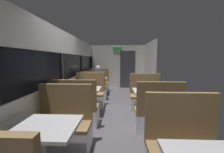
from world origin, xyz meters
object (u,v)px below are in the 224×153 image
object	(u,v)px
bench_far_window_facing_end	(94,91)
bench_rear_aisle_facing_entry	(145,99)
bench_rear_aisle_facing_end	(158,116)
seated_passenger	(98,81)
bench_mid_window_facing_end	(78,112)
dining_table_mid_window	(84,92)
dining_table_far_window	(96,80)
dining_table_rear_aisle	(151,94)
bench_mid_window_facing_entry	(89,96)
dining_table_near_window	(41,133)
bench_near_window_facing_entry	(63,130)
bench_far_window_facing_entry	(99,85)

from	to	relation	value
bench_far_window_facing_end	bench_rear_aisle_facing_entry	size ratio (longest dim) A/B	1.00
bench_rear_aisle_facing_end	seated_passenger	distance (m)	4.21
bench_far_window_facing_end	seated_passenger	size ratio (longest dim) A/B	0.87
bench_rear_aisle_facing_end	bench_mid_window_facing_end	bearing A→B (deg)	173.62
dining_table_mid_window	bench_mid_window_facing_end	xyz separation A→B (m)	(0.00, -0.70, -0.31)
dining_table_far_window	bench_far_window_facing_end	xyz separation A→B (m)	(0.00, -0.70, -0.31)
bench_mid_window_facing_end	bench_far_window_facing_end	bearing A→B (deg)	90.00
seated_passenger	bench_rear_aisle_facing_end	bearing A→B (deg)	-64.78
dining_table_rear_aisle	seated_passenger	world-z (taller)	seated_passenger
bench_mid_window_facing_entry	bench_rear_aisle_facing_end	bearing A→B (deg)	-41.77
dining_table_near_window	seated_passenger	size ratio (longest dim) A/B	0.71
dining_table_far_window	bench_rear_aisle_facing_end	distance (m)	3.66
dining_table_rear_aisle	bench_rear_aisle_facing_entry	size ratio (longest dim) A/B	0.82
seated_passenger	bench_far_window_facing_end	bearing A→B (deg)	-90.00
bench_near_window_facing_entry	bench_mid_window_facing_end	distance (m)	0.88
bench_far_window_facing_entry	dining_table_rear_aisle	bearing A→B (deg)	-60.58
dining_table_mid_window	dining_table_far_window	xyz separation A→B (m)	(0.00, 2.27, 0.00)
dining_table_near_window	dining_table_far_window	world-z (taller)	same
dining_table_mid_window	dining_table_rear_aisle	distance (m)	1.80
bench_mid_window_facing_entry	dining_table_rear_aisle	distance (m)	2.03
bench_far_window_facing_end	bench_far_window_facing_entry	distance (m)	1.40
dining_table_mid_window	bench_rear_aisle_facing_end	distance (m)	2.03
seated_passenger	bench_rear_aisle_facing_entry	bearing A→B (deg)	-53.30
bench_rear_aisle_facing_end	seated_passenger	xyz separation A→B (m)	(-1.79, 3.80, 0.21)
seated_passenger	dining_table_near_window	bearing A→B (deg)	-90.00
bench_near_window_facing_entry	bench_far_window_facing_end	world-z (taller)	same
dining_table_near_window	bench_far_window_facing_end	distance (m)	3.86
bench_mid_window_facing_end	dining_table_rear_aisle	xyz separation A→B (m)	(1.79, 0.50, 0.31)
bench_far_window_facing_end	bench_mid_window_facing_entry	bearing A→B (deg)	-90.00
dining_table_near_window	bench_rear_aisle_facing_end	world-z (taller)	bench_rear_aisle_facing_end
dining_table_rear_aisle	bench_mid_window_facing_end	bearing A→B (deg)	-164.41
dining_table_mid_window	bench_rear_aisle_facing_entry	xyz separation A→B (m)	(1.79, 0.50, -0.31)
dining_table_near_window	dining_table_mid_window	distance (m)	2.27
dining_table_mid_window	bench_rear_aisle_facing_entry	bearing A→B (deg)	15.59
dining_table_near_window	seated_passenger	xyz separation A→B (m)	(0.00, 5.18, -0.10)
bench_near_window_facing_entry	bench_rear_aisle_facing_entry	world-z (taller)	same
dining_table_mid_window	bench_mid_window_facing_end	size ratio (longest dim) A/B	0.82
dining_table_far_window	bench_far_window_facing_end	bearing A→B (deg)	-90.00
dining_table_mid_window	bench_mid_window_facing_end	bearing A→B (deg)	-90.00
bench_near_window_facing_entry	dining_table_rear_aisle	world-z (taller)	bench_near_window_facing_entry
bench_mid_window_facing_end	bench_far_window_facing_entry	bearing A→B (deg)	90.00
dining_table_mid_window	seated_passenger	distance (m)	2.90
dining_table_near_window	dining_table_far_window	bearing A→B (deg)	90.00
bench_mid_window_facing_end	bench_rear_aisle_facing_end	xyz separation A→B (m)	(1.79, -0.20, 0.00)
bench_mid_window_facing_entry	bench_near_window_facing_entry	bearing A→B (deg)	-90.00
bench_mid_window_facing_end	dining_table_far_window	distance (m)	2.99
bench_mid_window_facing_entry	seated_passenger	xyz separation A→B (m)	(0.00, 2.20, 0.21)
dining_table_near_window	bench_mid_window_facing_end	bearing A→B (deg)	90.00
bench_far_window_facing_entry	bench_rear_aisle_facing_end	distance (m)	4.27
bench_near_window_facing_entry	seated_passenger	bearing A→B (deg)	90.00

